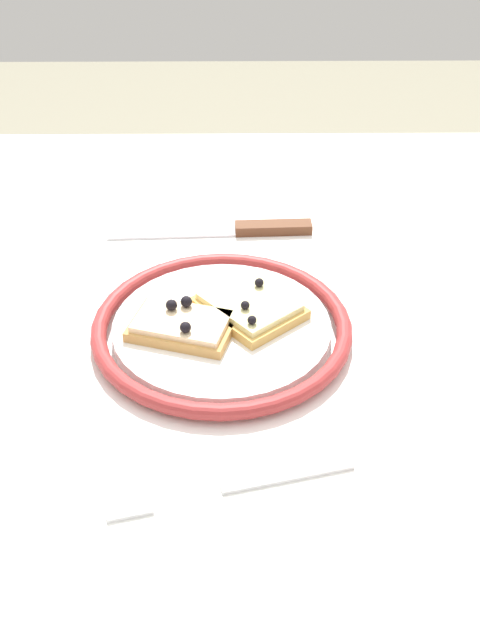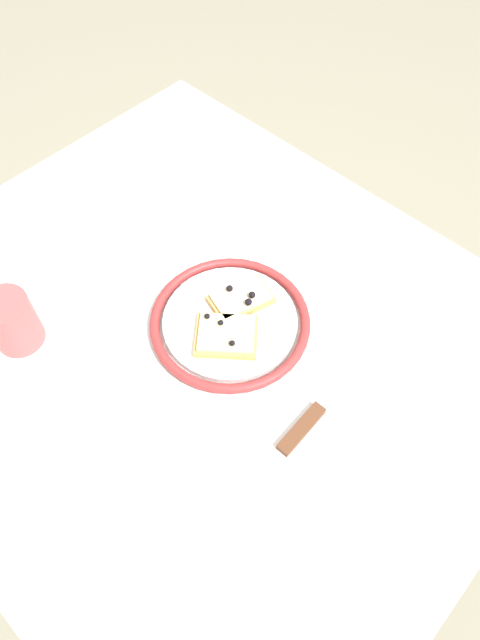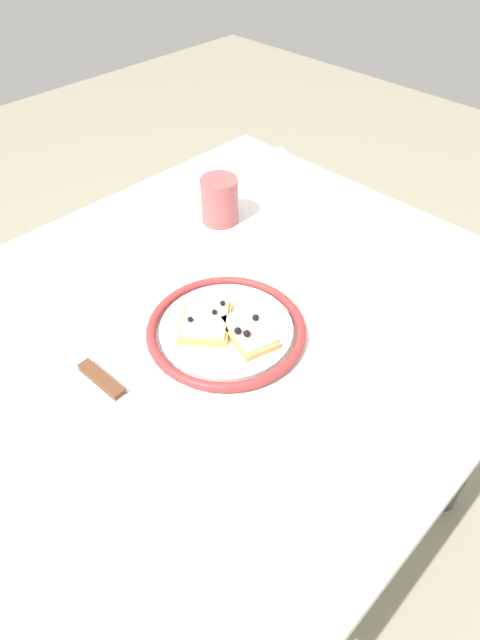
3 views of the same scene
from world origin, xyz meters
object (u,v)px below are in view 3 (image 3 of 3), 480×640
Objects in this scene: cup at (219,200)px; napkin at (268,166)px; fork at (300,276)px; pizza_slice_near at (205,321)px; dining_table at (224,347)px; knife at (116,392)px; plate at (226,330)px; pizza_slice_far at (249,332)px.

cup is 0.63× the size of napkin.
fork is 2.14× the size of cup.
dining_table is at bearing -163.64° from pizza_slice_near.
fork is (-0.39, 0.02, -0.00)m from knife.
plate is 0.19m from fork.
cup is at bearing -152.47° from knife.
plate is 1.06× the size of knife.
knife is at bearing 24.72° from napkin.
knife is 2.58× the size of cup.
dining_table is at bearing 33.87° from napkin.
fork is at bearing 167.94° from dining_table.
plate is 2.73× the size of cup.
pizza_slice_near is at bearing 16.36° from dining_table.
pizza_slice_near is 0.56m from napkin.
plate is 2.08× the size of pizza_slice_near.
dining_table is at bearing -127.33° from plate.
cup is at bearing -133.07° from dining_table.
napkin is at bearing -129.35° from fork.
knife reaches higher than fork.
knife reaches higher than napkin.
pizza_slice_near is at bearing 32.22° from napkin.
dining_table is at bearing -104.36° from pizza_slice_far.
cup is (-0.24, -0.22, 0.02)m from pizza_slice_near.
cup is at bearing -132.14° from plate.
fork is 1.35× the size of napkin.
pizza_slice_near is at bearing -5.22° from fork.
napkin reaches higher than dining_table.
dining_table is at bearing -12.06° from fork.
knife is at bearing -2.70° from fork.
cup reaches higher than dining_table.
pizza_slice_far is at bearing 115.28° from pizza_slice_near.
cup is at bearing -126.53° from pizza_slice_far.
pizza_slice_far is (0.02, 0.08, 0.11)m from dining_table.
plate is at bearing 47.86° from cup.
napkin is (-0.47, -0.30, -0.02)m from pizza_slice_near.
plate is 0.20m from knife.
plate reaches higher than dining_table.
cup is at bearing -137.92° from pizza_slice_near.
plate reaches higher than fork.
napkin is at bearing -155.28° from knife.
fork is (-0.16, 0.03, 0.09)m from dining_table.
dining_table is 3.99× the size of plate.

